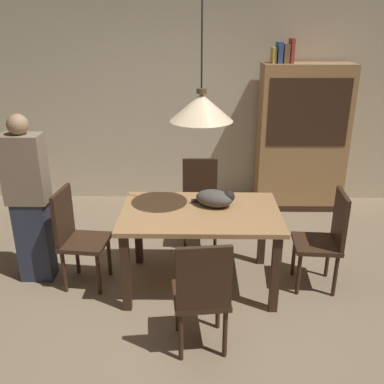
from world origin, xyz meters
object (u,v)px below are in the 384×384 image
chair_left_side (76,234)px  book_yellow_short (274,55)px  chair_near_front (202,292)px  dining_table (200,221)px  person_standing (29,201)px  book_blue_wide (279,52)px  hutch_bookcase (301,141)px  chair_right_side (326,236)px  pendant_lamp (201,107)px  chair_far_back (200,198)px  book_brown_thick (285,53)px  book_red_tall (291,51)px  cat_sleeping (215,198)px

chair_left_side → book_yellow_short: 3.09m
chair_near_front → chair_left_side: 1.44m
dining_table → person_standing: size_ratio=0.88×
chair_left_side → book_blue_wide: (2.06, 1.88, 1.46)m
hutch_bookcase → person_standing: size_ratio=1.17×
chair_right_side → hutch_bookcase: (0.17, 1.90, 0.38)m
chair_near_front → pendant_lamp: pendant_lamp is taller
chair_far_back → person_standing: 1.76m
book_yellow_short → book_brown_thick: book_brown_thick is taller
book_red_tall → chair_far_back: bearing=-136.7°
chair_right_side → book_red_tall: 2.41m
chair_near_front → person_standing: (-1.56, 0.97, 0.28)m
book_blue_wide → person_standing: bearing=-144.0°
book_yellow_short → chair_left_side: bearing=-136.6°
dining_table → chair_left_side: bearing=179.6°
book_red_tall → person_standing: 3.40m
book_brown_thick → book_red_tall: size_ratio=0.86×
hutch_bookcase → person_standing: 3.36m
book_brown_thick → person_standing: book_brown_thick is taller
book_red_tall → book_blue_wide: bearing=180.0°
chair_near_front → person_standing: size_ratio=0.59×
dining_table → book_red_tall: size_ratio=5.00×
chair_near_front → hutch_bookcase: hutch_bookcase is taller
chair_far_back → book_yellow_short: size_ratio=4.65×
chair_far_back → book_red_tall: (1.07, 1.01, 1.48)m
cat_sleeping → book_yellow_short: bearing=67.7°
chair_near_front → chair_left_side: size_ratio=1.00×
dining_table → person_standing: person_standing is taller
cat_sleeping → book_red_tall: (0.94, 1.78, 1.16)m
cat_sleeping → pendant_lamp: bearing=-140.3°
chair_near_front → book_blue_wide: size_ratio=3.88×
chair_near_front → book_brown_thick: book_brown_thick is taller
chair_near_front → hutch_bookcase: size_ratio=0.50×
cat_sleeping → pendant_lamp: (-0.13, -0.11, 0.84)m
chair_near_front → book_yellow_short: 3.23m
chair_right_side → book_blue_wide: (-0.20, 1.90, 1.46)m
dining_table → chair_near_front: size_ratio=1.51×
person_standing → chair_far_back: bearing=26.9°
dining_table → chair_far_back: (-0.00, 0.88, -0.14)m
book_brown_thick → cat_sleeping: bearing=-116.1°
book_brown_thick → person_standing: size_ratio=0.15×
chair_far_back → book_brown_thick: bearing=45.2°
chair_far_back → book_brown_thick: (1.01, 1.01, 1.45)m
chair_near_front → chair_far_back: size_ratio=1.00×
dining_table → hutch_bookcase: 2.30m
book_yellow_short → chair_right_side: bearing=-82.1°
dining_table → person_standing: (-1.55, 0.09, 0.15)m
dining_table → person_standing: 1.56m
chair_near_front → person_standing: person_standing is taller
chair_right_side → person_standing: (-2.68, 0.10, 0.28)m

